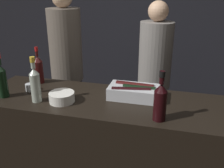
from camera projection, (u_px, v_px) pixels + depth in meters
wall_back_chalkboard at (146, 18)px, 3.49m from camera, size 6.40×0.06×2.80m
bar_counter at (111, 156)px, 2.06m from camera, size 2.06×0.62×1.02m
ice_bin_with_bottles at (134, 91)px, 1.90m from camera, size 0.38×0.21×0.11m
bowl_white at (62, 97)px, 1.84m from camera, size 0.19×0.19×0.07m
candle_votive at (30, 87)px, 2.04m from camera, size 0.07×0.07×0.06m
red_wine_bottle_tall at (38, 69)px, 2.17m from camera, size 0.08×0.08×0.32m
red_wine_bottle_burgundy at (2, 79)px, 1.88m from camera, size 0.07×0.07×0.35m
red_wine_bottle_black_foil at (160, 100)px, 1.55m from camera, size 0.08×0.08×0.33m
rose_wine_bottle at (35, 83)px, 1.81m from camera, size 0.07×0.07×0.34m
person_in_hoodie at (67, 64)px, 2.74m from camera, size 0.35×0.35×1.82m
person_blond_tee at (154, 71)px, 2.75m from camera, size 0.36×0.36×1.68m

